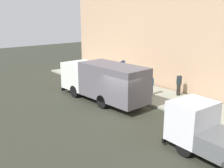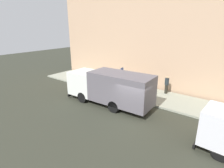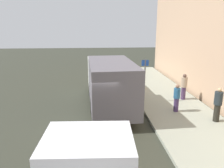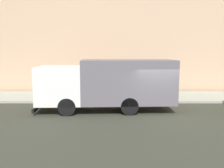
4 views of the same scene
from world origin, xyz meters
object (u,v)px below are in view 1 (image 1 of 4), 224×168
(street_sign_post, at_px, (123,74))
(small_flatbed_truck, at_px, (215,136))
(large_utility_truck, at_px, (103,80))
(pedestrian_third, at_px, (179,84))
(pedestrian_standing, at_px, (151,85))
(traffic_cone_orange, at_px, (105,81))
(pedestrian_walking, at_px, (143,77))

(street_sign_post, bearing_deg, small_flatbed_truck, -108.67)
(street_sign_post, bearing_deg, large_utility_truck, -173.98)
(pedestrian_third, bearing_deg, street_sign_post, -82.90)
(pedestrian_third, bearing_deg, pedestrian_standing, -78.97)
(small_flatbed_truck, distance_m, street_sign_post, 10.61)
(large_utility_truck, distance_m, traffic_cone_orange, 4.39)
(large_utility_truck, relative_size, street_sign_post, 2.91)
(pedestrian_standing, height_order, street_sign_post, street_sign_post)
(street_sign_post, bearing_deg, pedestrian_standing, -51.44)
(small_flatbed_truck, height_order, traffic_cone_orange, small_flatbed_truck)
(street_sign_post, bearing_deg, pedestrian_walking, 5.74)
(large_utility_truck, height_order, pedestrian_walking, large_utility_truck)
(small_flatbed_truck, height_order, street_sign_post, street_sign_post)
(small_flatbed_truck, bearing_deg, pedestrian_walking, 62.37)
(pedestrian_standing, relative_size, street_sign_post, 0.57)
(small_flatbed_truck, bearing_deg, traffic_cone_orange, 76.25)
(large_utility_truck, height_order, pedestrian_third, large_utility_truck)
(traffic_cone_orange, bearing_deg, large_utility_truck, -130.59)
(small_flatbed_truck, distance_m, pedestrian_standing, 9.54)
(small_flatbed_truck, bearing_deg, pedestrian_standing, 62.46)
(large_utility_truck, bearing_deg, street_sign_post, 3.52)
(traffic_cone_orange, bearing_deg, pedestrian_standing, -78.93)
(pedestrian_walking, bearing_deg, large_utility_truck, 125.21)
(large_utility_truck, relative_size, traffic_cone_orange, 11.48)
(large_utility_truck, xyz_separation_m, pedestrian_standing, (3.69, -1.57, -0.66))
(pedestrian_walking, bearing_deg, pedestrian_third, -145.71)
(small_flatbed_truck, xyz_separation_m, traffic_cone_orange, (3.90, 13.01, -0.62))
(small_flatbed_truck, bearing_deg, large_utility_truck, 86.28)
(large_utility_truck, height_order, pedestrian_standing, large_utility_truck)
(pedestrian_third, bearing_deg, small_flatbed_truck, 11.35)
(large_utility_truck, bearing_deg, pedestrian_third, -32.79)
(pedestrian_walking, bearing_deg, traffic_cone_orange, 68.18)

